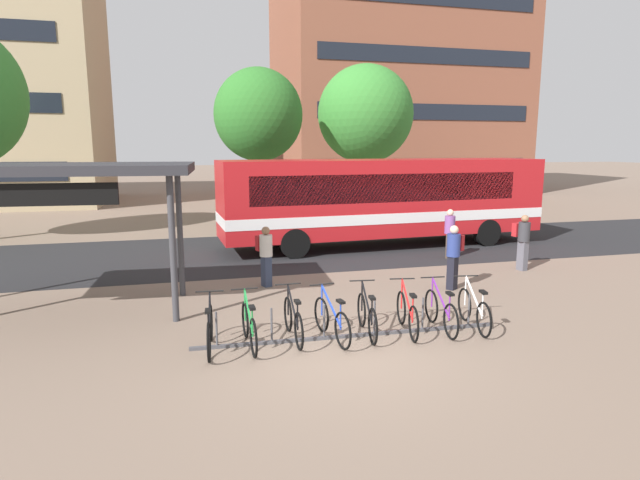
# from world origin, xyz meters

# --- Properties ---
(ground) EXTENTS (200.00, 200.00, 0.00)m
(ground) POSITION_xyz_m (0.00, 0.00, 0.00)
(ground) COLOR #7A6656
(bus_lane_asphalt) EXTENTS (80.00, 7.20, 0.01)m
(bus_lane_asphalt) POSITION_xyz_m (0.00, 9.52, 0.00)
(bus_lane_asphalt) COLOR #232326
(bus_lane_asphalt) RESTS_ON ground
(city_bus) EXTENTS (12.14, 3.18, 3.20)m
(city_bus) POSITION_xyz_m (4.57, 9.52, 1.78)
(city_bus) COLOR red
(city_bus) RESTS_ON ground
(bike_rack) EXTENTS (6.08, 0.27, 0.70)m
(bike_rack) POSITION_xyz_m (0.36, 0.70, 0.09)
(bike_rack) COLOR #47474C
(bike_rack) RESTS_ON ground
(parked_bicycle_black_0) EXTENTS (0.52, 1.72, 0.99)m
(parked_bicycle_black_0) POSITION_xyz_m (-2.29, 0.70, 0.38)
(parked_bicycle_black_0) COLOR black
(parked_bicycle_black_0) RESTS_ON ground
(parked_bicycle_green_1) EXTENTS (0.52, 1.72, 0.99)m
(parked_bicycle_green_1) POSITION_xyz_m (-1.58, 0.71, 0.38)
(parked_bicycle_green_1) COLOR black
(parked_bicycle_green_1) RESTS_ON ground
(parked_bicycle_black_2) EXTENTS (0.52, 1.72, 0.99)m
(parked_bicycle_black_2) POSITION_xyz_m (-0.73, 0.85, 0.38)
(parked_bicycle_black_2) COLOR black
(parked_bicycle_black_2) RESTS_ON ground
(parked_bicycle_blue_3) EXTENTS (0.52, 1.71, 0.99)m
(parked_bicycle_blue_3) POSITION_xyz_m (-0.01, 0.66, 0.38)
(parked_bicycle_blue_3) COLOR black
(parked_bicycle_blue_3) RESTS_ON ground
(parked_bicycle_black_4) EXTENTS (0.52, 1.72, 0.99)m
(parked_bicycle_black_4) POSITION_xyz_m (0.73, 0.74, 0.38)
(parked_bicycle_black_4) COLOR black
(parked_bicycle_black_4) RESTS_ON ground
(parked_bicycle_red_5) EXTENTS (0.52, 1.71, 0.99)m
(parked_bicycle_red_5) POSITION_xyz_m (1.55, 0.68, 0.38)
(parked_bicycle_red_5) COLOR black
(parked_bicycle_red_5) RESTS_ON ground
(parked_bicycle_purple_6) EXTENTS (0.52, 1.72, 0.99)m
(parked_bicycle_purple_6) POSITION_xyz_m (2.26, 0.63, 0.38)
(parked_bicycle_purple_6) COLOR black
(parked_bicycle_purple_6) RESTS_ON ground
(parked_bicycle_white_7) EXTENTS (0.52, 1.71, 0.99)m
(parked_bicycle_white_7) POSITION_xyz_m (2.97, 0.56, 0.38)
(parked_bicycle_white_7) COLOR black
(parked_bicycle_white_7) RESTS_ON ground
(transit_shelter) EXTENTS (6.38, 3.23, 3.30)m
(transit_shelter) POSITION_xyz_m (-5.54, 3.72, 3.08)
(transit_shelter) COLOR #38383D
(transit_shelter) RESTS_ON ground
(commuter_red_pack_0) EXTENTS (0.42, 0.58, 1.67)m
(commuter_red_pack_0) POSITION_xyz_m (7.10, 4.81, 0.97)
(commuter_red_pack_0) COLOR #565660
(commuter_red_pack_0) RESTS_ON ground
(commuter_red_pack_1) EXTENTS (0.47, 0.59, 1.61)m
(commuter_red_pack_1) POSITION_xyz_m (-0.62, 4.91, 0.92)
(commuter_red_pack_1) COLOR #2D3851
(commuter_red_pack_1) RESTS_ON ground
(commuter_red_pack_2) EXTENTS (0.60, 0.56, 1.68)m
(commuter_red_pack_2) POSITION_xyz_m (4.04, 3.39, 0.97)
(commuter_red_pack_2) COLOR black
(commuter_red_pack_2) RESTS_ON ground
(commuter_red_pack_3) EXTENTS (0.54, 0.61, 1.64)m
(commuter_red_pack_3) POSITION_xyz_m (5.83, 6.93, 0.94)
(commuter_red_pack_3) COLOR #47382D
(commuter_red_pack_3) RESTS_ON ground
(street_tree_1) EXTENTS (4.07, 4.07, 7.23)m
(street_tree_1) POSITION_xyz_m (0.85, 16.08, 5.09)
(street_tree_1) COLOR brown
(street_tree_1) RESTS_ON ground
(street_tree_2) EXTENTS (4.91, 4.91, 7.82)m
(street_tree_2) POSITION_xyz_m (6.62, 17.68, 5.31)
(street_tree_2) COLOR brown
(street_tree_2) RESTS_ON ground
(building_right_wing) EXTENTS (18.08, 12.51, 22.76)m
(building_right_wing) POSITION_xyz_m (14.15, 32.28, 11.38)
(building_right_wing) COLOR brown
(building_right_wing) RESTS_ON ground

